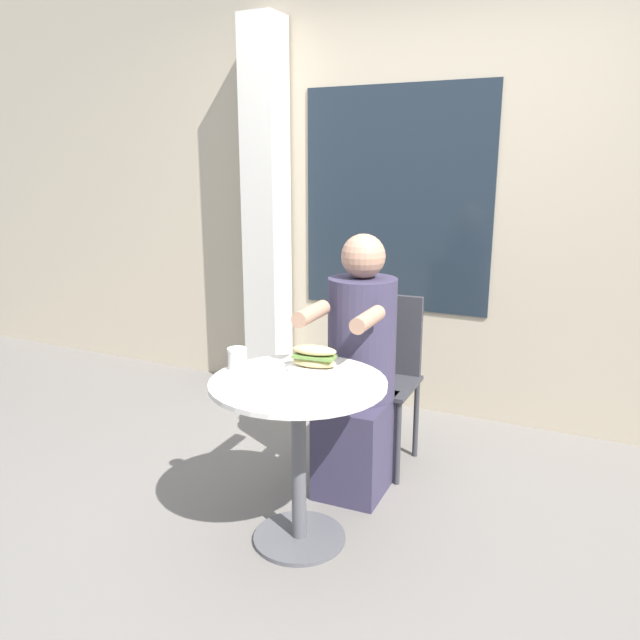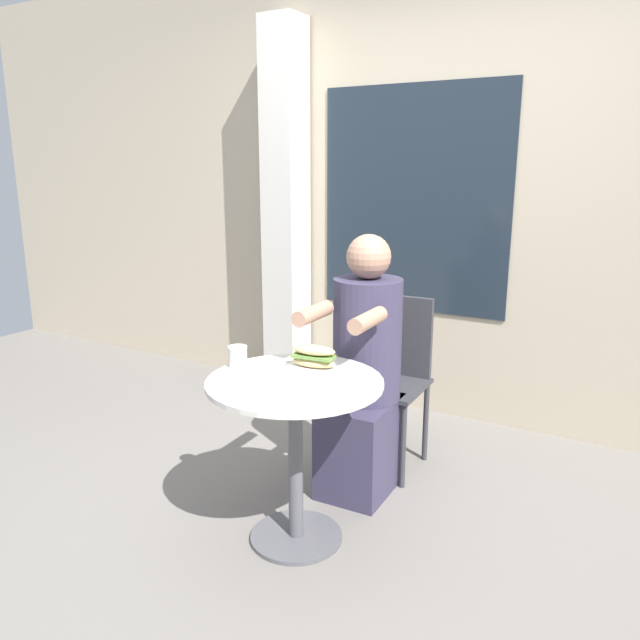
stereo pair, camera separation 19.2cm
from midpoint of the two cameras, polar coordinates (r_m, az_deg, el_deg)
name	(u,v)px [view 2 (the right image)]	position (r m, az deg, el deg)	size (l,w,h in m)	color
ground_plane	(296,538)	(2.77, -0.07, -19.35)	(8.00, 8.00, 0.00)	slate
storefront_wall	(445,186)	(3.82, 12.83, 11.87)	(8.00, 0.09, 2.80)	#B7A88E
lattice_pillar	(286,215)	(4.10, -1.79, 9.55)	(0.23, 0.23, 2.40)	beige
cafe_table	(295,424)	(2.52, -0.07, -9.55)	(0.70, 0.70, 0.70)	beige
diner_chair	(393,365)	(3.24, 8.36, -4.12)	(0.39, 0.39, 0.87)	#333338
seated_diner	(364,382)	(2.93, 5.90, -5.65)	(0.34, 0.58, 1.22)	#38334C
sandwich_on_plate	(314,359)	(2.57, 1.57, -3.60)	(0.23, 0.23, 0.10)	white
drink_cup	(238,356)	(2.60, -5.44, -3.36)	(0.08, 0.08, 0.09)	silver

